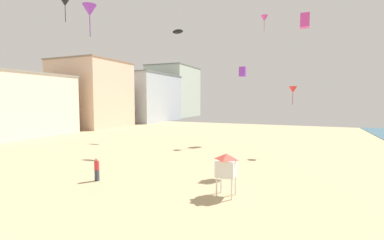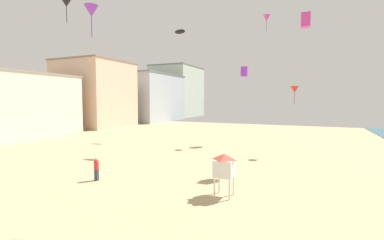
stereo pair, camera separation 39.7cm
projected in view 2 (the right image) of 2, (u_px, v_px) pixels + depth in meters
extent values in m
cube|color=silver|center=(22.00, 106.00, 43.08)|extent=(10.11, 15.23, 9.62)
cube|color=gray|center=(20.00, 74.00, 42.71)|extent=(10.31, 15.54, 0.30)
cube|color=beige|center=(95.00, 95.00, 57.65)|extent=(12.78, 12.81, 13.63)
cube|color=#89715E|center=(94.00, 62.00, 57.13)|extent=(13.04, 13.06, 0.30)
cube|color=#ADB7C1|center=(144.00, 98.00, 74.53)|extent=(15.90, 18.96, 12.42)
cube|color=slate|center=(144.00, 75.00, 74.06)|extent=(16.21, 19.34, 0.30)
cube|color=#B7C6B2|center=(177.00, 92.00, 92.93)|extent=(12.91, 17.68, 16.82)
cube|color=slate|center=(177.00, 67.00, 92.29)|extent=(13.17, 18.03, 0.30)
cube|color=#383D4C|center=(97.00, 175.00, 19.01)|extent=(0.28, 0.18, 0.80)
cylinder|color=red|center=(96.00, 165.00, 18.95)|extent=(0.34, 0.34, 0.60)
sphere|color=tan|center=(96.00, 159.00, 18.92)|extent=(0.24, 0.24, 0.24)
cylinder|color=white|center=(214.00, 188.00, 15.61)|extent=(0.10, 0.10, 1.20)
cylinder|color=white|center=(229.00, 190.00, 15.25)|extent=(0.10, 0.10, 1.20)
cylinder|color=white|center=(219.00, 183.00, 16.43)|extent=(0.10, 0.10, 1.20)
cylinder|color=white|center=(234.00, 185.00, 16.07)|extent=(0.10, 0.10, 1.20)
cube|color=white|center=(224.00, 168.00, 15.76)|extent=(1.10, 1.10, 1.00)
pyramid|color=#D14C3D|center=(224.00, 157.00, 15.71)|extent=(1.10, 1.10, 0.35)
cone|color=red|center=(294.00, 90.00, 27.55)|extent=(0.83, 0.83, 0.68)
cylinder|color=maroon|center=(294.00, 99.00, 27.62)|extent=(0.05, 0.05, 1.21)
cone|color=black|center=(66.00, 2.00, 23.54)|extent=(0.93, 0.93, 0.76)
cylinder|color=black|center=(67.00, 15.00, 23.62)|extent=(0.05, 0.05, 1.35)
cube|color=#DB3D9E|center=(306.00, 20.00, 22.43)|extent=(0.74, 0.74, 1.16)
ellipsoid|color=black|center=(180.00, 32.00, 39.45)|extent=(1.68, 0.47, 0.65)
cone|color=purple|center=(91.00, 11.00, 27.95)|extent=(1.43, 1.43, 1.17)
cylinder|color=#63278B|center=(92.00, 27.00, 28.07)|extent=(0.08, 0.08, 2.08)
cone|color=#DB3D9E|center=(267.00, 18.00, 35.59)|extent=(0.92, 0.92, 0.76)
cylinder|color=#992A6E|center=(266.00, 26.00, 35.66)|extent=(0.05, 0.05, 1.34)
cube|color=purple|center=(244.00, 72.00, 34.97)|extent=(0.80, 0.80, 1.25)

